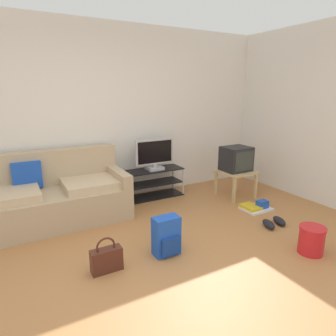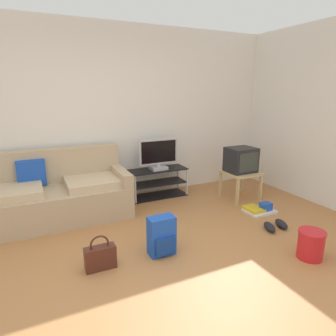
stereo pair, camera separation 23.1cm
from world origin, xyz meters
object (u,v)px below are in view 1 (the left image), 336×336
Objects in this scene: couch at (51,197)px; crt_tv at (236,159)px; tv_stand at (154,183)px; backpack at (166,236)px; handbag at (106,259)px; cleaning_bucket at (312,239)px; flat_tv at (155,155)px; floor_tray at (256,207)px; side_table at (236,175)px; sneakers_pair at (274,222)px.

couch is 4.43× the size of crt_tv.
couch is 1.64m from tv_stand.
backpack is 1.18× the size of handbag.
tv_stand is 2.51m from cleaning_bucket.
flat_tv reaches higher than floor_tray.
tv_stand is 1.80m from backpack.
crt_tv is at bearing 22.05° from handbag.
tv_stand is at bearing 6.41° from couch.
backpack is at bearing -166.53° from floor_tray.
flat_tv reaches higher than backpack.
couch is at bearing -174.37° from flat_tv.
crt_tv is 1.03× the size of backpack.
tv_stand is (1.62, 0.18, -0.10)m from couch.
flat_tv is (1.62, 0.16, 0.38)m from couch.
floor_tray is at bearing -100.34° from crt_tv.
handbag is at bearing -129.54° from flat_tv.
crt_tv is at bearing -27.46° from flat_tv.
flat_tv reaches higher than side_table.
sneakers_pair is (2.50, -1.57, -0.29)m from couch.
tv_stand reaches higher than side_table.
cleaning_bucket is at bearing -73.83° from flat_tv.
handbag is 2.45m from floor_tray.
cleaning_bucket is at bearing -16.06° from backpack.
backpack is (0.94, -1.48, -0.13)m from couch.
flat_tv is 2.20m from handbag.
couch reaches higher than floor_tray.
cleaning_bucket is (0.69, -2.41, -0.07)m from tv_stand.
sneakers_pair is at bearing -110.67° from floor_tray.
floor_tray is (0.19, 0.50, -0.00)m from sneakers_pair.
backpack is at bearing 151.53° from cleaning_bucket.
side_table is (2.80, -0.47, 0.03)m from couch.
tv_stand is 2.15× the size of crt_tv.
side_table is 1.33× the size of sneakers_pair.
crt_tv reaches higher than cleaning_bucket.
couch is at bearing 147.89° from sneakers_pair.
flat_tv reaches higher than handbag.
sneakers_pair is 0.54m from floor_tray.
handbag is (0.28, -1.47, -0.21)m from couch.
side_table reaches higher than handbag.
backpack reaches higher than floor_tray.
floor_tray is at bearing -21.57° from couch.
flat_tv is at bearing 131.05° from floor_tray.
backpack is 1.57m from cleaning_bucket.
crt_tv is at bearing 79.66° from floor_tray.
backpack is 1.01× the size of floor_tray.
handbag is 1.18× the size of cleaning_bucket.
backpack is at bearing -112.70° from flat_tv.
flat_tv reaches higher than crt_tv.
couch is 3.78× the size of side_table.
crt_tv is at bearing -9.15° from couch.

